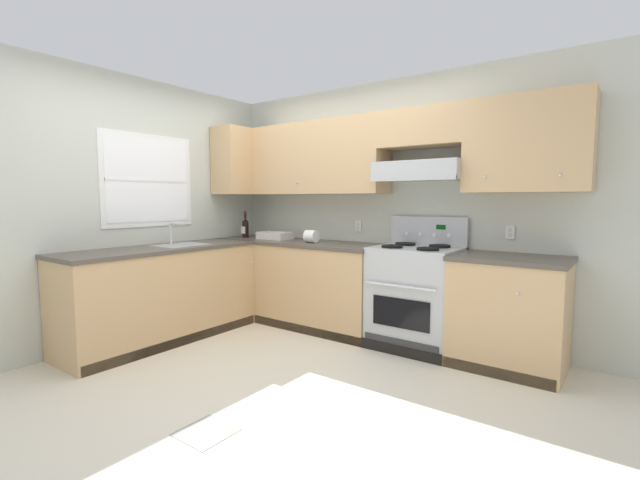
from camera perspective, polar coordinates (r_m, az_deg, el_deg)
name	(u,v)px	position (r m, az deg, el deg)	size (l,w,h in m)	color
ground_plane	(255,369)	(3.70, -8.45, -16.33)	(7.04, 7.04, 0.00)	beige
floor_accent_tile	(206,432)	(2.87, -14.65, -23.12)	(0.30, 0.30, 0.01)	slate
wall_back	(390,188)	(4.45, 9.16, 6.77)	(4.68, 0.57, 2.55)	beige
wall_left	(159,201)	(4.82, -20.35, 4.78)	(0.47, 4.00, 2.55)	beige
counter_back_run	(350,290)	(4.44, 3.90, -6.51)	(3.60, 0.65, 0.91)	tan
counter_left_run	(162,293)	(4.50, -19.95, -6.56)	(0.63, 1.91, 1.13)	tan
stove	(415,296)	(4.13, 12.34, -7.17)	(0.76, 0.62, 1.20)	#B7BABC
wine_bottle	(245,227)	(5.23, -9.73, 1.66)	(0.07, 0.08, 0.32)	black
bowl	(275,237)	(5.00, -5.94, 0.43)	(0.38, 0.23, 0.08)	beige
paper_towel_roll	(311,236)	(4.56, -1.13, 0.48)	(0.13, 0.13, 0.13)	white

